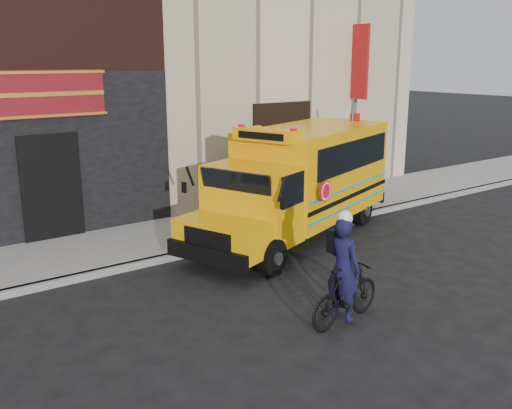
{
  "coord_description": "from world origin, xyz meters",
  "views": [
    {
      "loc": [
        -7.09,
        -8.47,
        4.45
      ],
      "look_at": [
        0.38,
        1.85,
        1.19
      ],
      "focal_mm": 40.0,
      "sensor_mm": 36.0,
      "label": 1
    }
  ],
  "objects": [
    {
      "name": "building",
      "position": [
        -0.04,
        10.45,
        6.13
      ],
      "size": [
        20.0,
        10.7,
        12.0
      ],
      "color": "#BBA58C",
      "rests_on": "sidewalk"
    },
    {
      "name": "ground",
      "position": [
        0.0,
        0.0,
        0.0
      ],
      "size": [
        120.0,
        120.0,
        0.0
      ],
      "primitive_type": "plane",
      "color": "black",
      "rests_on": "ground"
    },
    {
      "name": "bicycle",
      "position": [
        -0.5,
        -2.0,
        0.53
      ],
      "size": [
        1.8,
        0.72,
        1.05
      ],
      "primitive_type": "imported",
      "rotation": [
        0.0,
        0.0,
        1.7
      ],
      "color": "black",
      "rests_on": "ground"
    },
    {
      "name": "curb",
      "position": [
        0.0,
        2.6,
        0.07
      ],
      "size": [
        40.0,
        0.2,
        0.15
      ],
      "primitive_type": "cube",
      "color": "gray",
      "rests_on": "ground"
    },
    {
      "name": "sidewalk",
      "position": [
        0.0,
        4.1,
        0.07
      ],
      "size": [
        40.0,
        3.0,
        0.15
      ],
      "primitive_type": "cube",
      "color": "slate",
      "rests_on": "ground"
    },
    {
      "name": "school_bus",
      "position": [
        2.16,
        2.37,
        1.51
      ],
      "size": [
        7.21,
        4.35,
        2.92
      ],
      "color": "black",
      "rests_on": "ground"
    },
    {
      "name": "cyclist",
      "position": [
        -0.5,
        -1.91,
        0.92
      ],
      "size": [
        0.54,
        0.73,
        1.83
      ],
      "primitive_type": "imported",
      "rotation": [
        0.0,
        0.0,
        1.74
      ],
      "color": "black",
      "rests_on": "ground"
    },
    {
      "name": "sign_pole",
      "position": [
        4.65,
        3.06,
        1.86
      ],
      "size": [
        0.13,
        0.28,
        3.39
      ],
      "color": "#424A44",
      "rests_on": "ground"
    }
  ]
}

